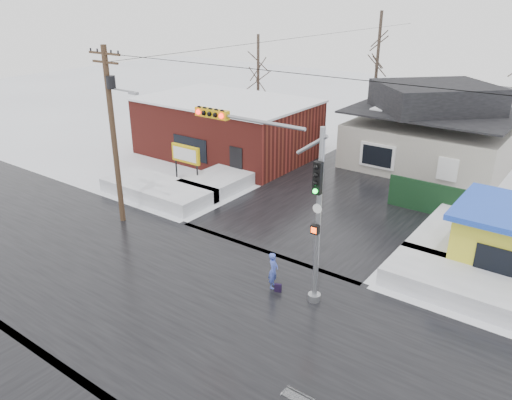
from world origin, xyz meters
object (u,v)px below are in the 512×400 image
Objects in this scene: utility_pole at (113,127)px; pedestrian at (273,271)px; traffic_signal at (283,185)px; marquee_sign at (186,155)px; kiosk at (510,240)px.

utility_pole reaches higher than pedestrian.
traffic_signal is 10.39m from utility_pole.
traffic_signal is at bearing -29.72° from marquee_sign.
traffic_signal is at bearing -83.56° from pedestrian.
kiosk is 10.28m from pedestrian.
marquee_sign is at bearing 41.32° from pedestrian.
utility_pole is at bearing -159.56° from kiosk.
pedestrian is (-0.28, -0.13, -3.76)m from traffic_signal.
pedestrian is (11.15, -6.65, -1.14)m from marquee_sign.
utility_pole is at bearing 68.39° from pedestrian.
kiosk is at bearing 1.55° from marquee_sign.
kiosk reaches higher than pedestrian.
marquee_sign is 0.55× the size of kiosk.
utility_pole is 1.96× the size of kiosk.
utility_pole is 5.77× the size of pedestrian.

